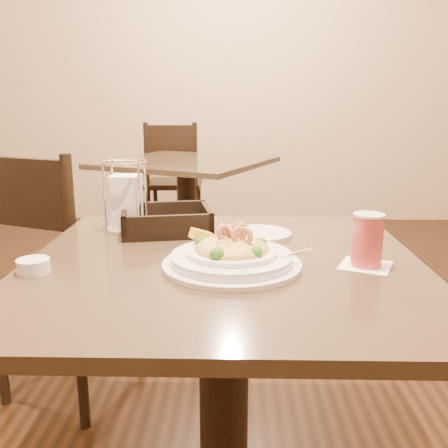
{
  "coord_description": "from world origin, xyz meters",
  "views": [
    {
      "loc": [
        0.03,
        -1.09,
        1.08
      ],
      "look_at": [
        0.0,
        0.02,
        0.81
      ],
      "focal_mm": 40.0,
      "sensor_mm": 36.0,
      "label": 1
    }
  ],
  "objects_px": {
    "main_table": "(224,351)",
    "dining_chair_near": "(59,270)",
    "bread_basket": "(167,224)",
    "dining_chair_far": "(173,178)",
    "napkin_caddy": "(126,200)",
    "butter_ramekin": "(33,266)",
    "background_table": "(187,197)",
    "pasta_bowl": "(232,255)",
    "drink_glass": "(367,241)",
    "side_plate": "(260,234)"
  },
  "relations": [
    {
      "from": "drink_glass",
      "to": "napkin_caddy",
      "type": "bearing_deg",
      "value": 152.3
    },
    {
      "from": "background_table",
      "to": "butter_ramekin",
      "type": "height_order",
      "value": "butter_ramekin"
    },
    {
      "from": "dining_chair_near",
      "to": "napkin_caddy",
      "type": "distance_m",
      "value": 0.54
    },
    {
      "from": "main_table",
      "to": "napkin_caddy",
      "type": "height_order",
      "value": "napkin_caddy"
    },
    {
      "from": "dining_chair_far",
      "to": "bread_basket",
      "type": "height_order",
      "value": "dining_chair_far"
    },
    {
      "from": "drink_glass",
      "to": "napkin_caddy",
      "type": "relative_size",
      "value": 0.71
    },
    {
      "from": "bread_basket",
      "to": "butter_ramekin",
      "type": "distance_m",
      "value": 0.42
    },
    {
      "from": "pasta_bowl",
      "to": "bread_basket",
      "type": "height_order",
      "value": "pasta_bowl"
    },
    {
      "from": "main_table",
      "to": "dining_chair_far",
      "type": "distance_m",
      "value": 2.78
    },
    {
      "from": "pasta_bowl",
      "to": "drink_glass",
      "type": "relative_size",
      "value": 2.41
    },
    {
      "from": "dining_chair_far",
      "to": "butter_ramekin",
      "type": "xyz_separation_m",
      "value": [
        0.06,
        -2.84,
        0.25
      ]
    },
    {
      "from": "main_table",
      "to": "dining_chair_far",
      "type": "xyz_separation_m",
      "value": [
        -0.46,
        2.74,
        -0.0
      ]
    },
    {
      "from": "drink_glass",
      "to": "side_plate",
      "type": "height_order",
      "value": "drink_glass"
    },
    {
      "from": "bread_basket",
      "to": "background_table",
      "type": "bearing_deg",
      "value": 93.86
    },
    {
      "from": "main_table",
      "to": "side_plate",
      "type": "relative_size",
      "value": 5.37
    },
    {
      "from": "dining_chair_near",
      "to": "napkin_caddy",
      "type": "relative_size",
      "value": 4.76
    },
    {
      "from": "dining_chair_far",
      "to": "napkin_caddy",
      "type": "height_order",
      "value": "dining_chair_far"
    },
    {
      "from": "bread_basket",
      "to": "main_table",
      "type": "bearing_deg",
      "value": -56.73
    },
    {
      "from": "bread_basket",
      "to": "napkin_caddy",
      "type": "relative_size",
      "value": 1.4
    },
    {
      "from": "dining_chair_near",
      "to": "drink_glass",
      "type": "distance_m",
      "value": 1.14
    },
    {
      "from": "dining_chair_far",
      "to": "butter_ramekin",
      "type": "distance_m",
      "value": 2.85
    },
    {
      "from": "main_table",
      "to": "drink_glass",
      "type": "xyz_separation_m",
      "value": [
        0.31,
        -0.04,
        0.29
      ]
    },
    {
      "from": "bread_basket",
      "to": "butter_ramekin",
      "type": "bearing_deg",
      "value": -123.99
    },
    {
      "from": "background_table",
      "to": "butter_ramekin",
      "type": "relative_size",
      "value": 17.4
    },
    {
      "from": "drink_glass",
      "to": "napkin_caddy",
      "type": "height_order",
      "value": "napkin_caddy"
    },
    {
      "from": "background_table",
      "to": "pasta_bowl",
      "type": "xyz_separation_m",
      "value": [
        0.3,
        -2.02,
        0.26
      ]
    },
    {
      "from": "drink_glass",
      "to": "bread_basket",
      "type": "distance_m",
      "value": 0.56
    },
    {
      "from": "dining_chair_far",
      "to": "bread_basket",
      "type": "relative_size",
      "value": 3.4
    },
    {
      "from": "dining_chair_far",
      "to": "napkin_caddy",
      "type": "xyz_separation_m",
      "value": [
        0.18,
        -2.47,
        0.32
      ]
    },
    {
      "from": "main_table",
      "to": "background_table",
      "type": "relative_size",
      "value": 0.75
    },
    {
      "from": "dining_chair_far",
      "to": "bread_basket",
      "type": "xyz_separation_m",
      "value": [
        0.29,
        -2.49,
        0.25
      ]
    },
    {
      "from": "pasta_bowl",
      "to": "side_plate",
      "type": "height_order",
      "value": "pasta_bowl"
    },
    {
      "from": "background_table",
      "to": "bread_basket",
      "type": "height_order",
      "value": "bread_basket"
    },
    {
      "from": "bread_basket",
      "to": "napkin_caddy",
      "type": "xyz_separation_m",
      "value": [
        -0.11,
        0.02,
        0.06
      ]
    },
    {
      "from": "dining_chair_near",
      "to": "napkin_caddy",
      "type": "bearing_deg",
      "value": 158.2
    },
    {
      "from": "background_table",
      "to": "drink_glass",
      "type": "relative_size",
      "value": 8.66
    },
    {
      "from": "background_table",
      "to": "dining_chair_near",
      "type": "bearing_deg",
      "value": -102.96
    },
    {
      "from": "main_table",
      "to": "dining_chair_near",
      "type": "bearing_deg",
      "value": 136.16
    },
    {
      "from": "pasta_bowl",
      "to": "side_plate",
      "type": "distance_m",
      "value": 0.28
    },
    {
      "from": "dining_chair_near",
      "to": "drink_glass",
      "type": "xyz_separation_m",
      "value": [
        0.91,
        -0.62,
        0.29
      ]
    },
    {
      "from": "main_table",
      "to": "side_plate",
      "type": "distance_m",
      "value": 0.33
    },
    {
      "from": "main_table",
      "to": "dining_chair_near",
      "type": "relative_size",
      "value": 0.97
    },
    {
      "from": "background_table",
      "to": "dining_chair_near",
      "type": "distance_m",
      "value": 1.43
    },
    {
      "from": "dining_chair_near",
      "to": "pasta_bowl",
      "type": "xyz_separation_m",
      "value": [
        0.62,
        -0.63,
        0.26
      ]
    },
    {
      "from": "main_table",
      "to": "side_plate",
      "type": "height_order",
      "value": "side_plate"
    },
    {
      "from": "dining_chair_near",
      "to": "bread_basket",
      "type": "height_order",
      "value": "dining_chair_near"
    },
    {
      "from": "dining_chair_far",
      "to": "napkin_caddy",
      "type": "distance_m",
      "value": 2.49
    },
    {
      "from": "dining_chair_near",
      "to": "butter_ramekin",
      "type": "distance_m",
      "value": 0.75
    },
    {
      "from": "bread_basket",
      "to": "dining_chair_near",
      "type": "bearing_deg",
      "value": 143.24
    },
    {
      "from": "background_table",
      "to": "side_plate",
      "type": "bearing_deg",
      "value": -77.97
    }
  ]
}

